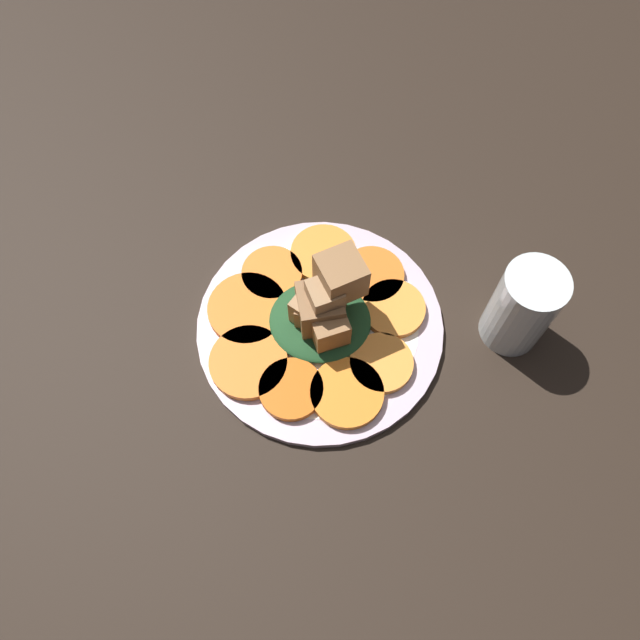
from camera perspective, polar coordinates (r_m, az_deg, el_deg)
name	(u,v)px	position (r cm, az deg, el deg)	size (l,w,h in cm)	color
table_slab	(320,332)	(72.37, 0.00, -1.07)	(120.00, 120.00, 2.00)	black
plate	(320,326)	(71.00, 0.00, -0.56)	(27.95, 27.95, 1.05)	silver
carrot_slice_0	(247,309)	(71.27, -6.65, 1.03)	(9.04, 9.04, 0.95)	orange
carrot_slice_1	(248,362)	(68.52, -6.57, -3.86)	(8.58, 8.58, 0.95)	orange
carrot_slice_2	(291,389)	(67.05, -2.66, -6.34)	(6.95, 6.95, 0.95)	#D66114
carrot_slice_3	(347,393)	(66.90, 2.48, -6.68)	(7.91, 7.91, 0.95)	orange
carrot_slice_4	(381,363)	(68.37, 5.63, -3.94)	(6.96, 6.96, 0.95)	orange
carrot_slice_5	(393,309)	(71.29, 6.73, 1.04)	(7.22, 7.22, 0.95)	orange
carrot_slice_6	(372,275)	(73.14, 4.77, 4.10)	(7.49, 7.49, 0.95)	orange
carrot_slice_7	(322,254)	(74.40, 0.20, 6.07)	(7.83, 7.83, 0.95)	orange
carrot_slice_8	(272,274)	(73.21, -4.40, 4.26)	(7.09, 7.09, 0.95)	orange
center_pile	(323,309)	(67.27, 0.30, 1.04)	(11.48, 10.33, 10.52)	#1E4723
fork	(335,271)	(73.51, 1.43, 4.50)	(18.76, 6.74, 0.40)	silver
water_glass	(522,307)	(69.72, 18.01, 1.10)	(6.74, 6.74, 11.28)	silver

